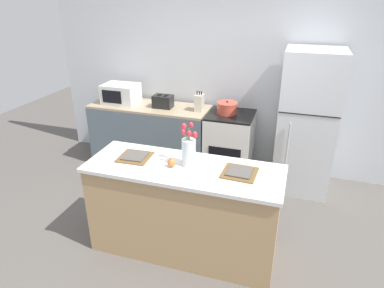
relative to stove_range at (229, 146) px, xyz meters
The scene contains 14 objects.
ground_plane 1.67m from the stove_range, 93.58° to the right, with size 10.00×10.00×0.00m, color #59544F.
back_wall 0.99m from the stove_range, 104.01° to the left, with size 5.20×0.08×2.70m.
kitchen_island 1.60m from the stove_range, 93.58° to the right, with size 1.80×0.66×0.93m.
back_counter 1.16m from the stove_range, behind, with size 1.68×0.60×0.91m.
stove_range is the anchor object (origin of this frame).
refrigerator 1.05m from the stove_range, ahead, with size 0.68×0.67×1.78m.
flower_vase 1.67m from the stove_range, 92.49° to the right, with size 0.17×0.14×0.41m.
pear_figurine 1.72m from the stove_range, 97.15° to the right, with size 0.07×0.07×0.12m.
plate_setting_left 1.74m from the stove_range, 111.15° to the right, with size 0.31×0.31×0.02m.
plate_setting_right 1.68m from the stove_range, 75.49° to the right, with size 0.31×0.31×0.02m.
toaster 1.09m from the stove_range, behind, with size 0.28×0.18×0.17m.
cooking_pot 0.53m from the stove_range, 167.63° to the left, with size 0.27×0.27×0.17m.
microwave 1.70m from the stove_range, behind, with size 0.48×0.37×0.27m.
knife_block 0.71m from the stove_range, behind, with size 0.10×0.14×0.27m.
Camera 1 is at (0.90, -2.57, 2.39)m, focal length 32.00 mm.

